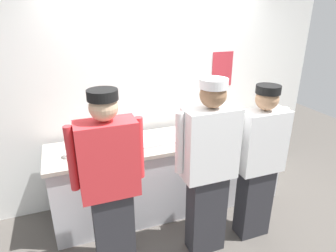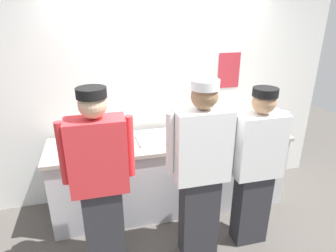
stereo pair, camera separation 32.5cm
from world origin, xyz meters
The scene contains 15 objects.
ground_plane centered at (0.00, 0.00, 0.00)m, with size 9.00×9.00×0.00m, color #514C47.
wall_back centered at (0.00, 0.81, 1.32)m, with size 4.27×0.11×2.65m.
prep_counter centered at (0.00, 0.35, 0.45)m, with size 2.72×0.66×0.91m.
chef_near_left centered at (-0.81, -0.34, 0.92)m, with size 0.62×0.24×1.72m.
chef_center centered at (0.08, -0.41, 0.94)m, with size 0.63×0.24×1.75m.
chef_far_right centered at (0.64, -0.39, 0.87)m, with size 0.60×0.24×1.64m.
plate_stack_front centered at (-0.55, 0.33, 0.94)m, with size 0.22×0.22×0.07m.
mixing_bowl_steel centered at (0.48, 0.33, 0.96)m, with size 0.39×0.39×0.11m, color #B7BABF.
sheet_tray centered at (-0.13, 0.35, 0.92)m, with size 0.50×0.31×0.02m, color #B7BABF.
squeeze_bottle_primary centered at (1.04, 0.33, 0.99)m, with size 0.05×0.05×0.18m.
squeeze_bottle_secondary centered at (0.77, 0.47, 1.00)m, with size 0.05×0.05×0.19m.
ramekin_green_sauce centered at (-0.61, 0.53, 0.93)m, with size 0.08×0.08×0.05m.
ramekin_orange_sauce centered at (0.24, 0.47, 0.93)m, with size 0.08×0.08×0.04m.
ramekin_red_sauce centered at (-1.11, 0.28, 0.93)m, with size 0.11×0.11×0.05m.
deli_cup centered at (0.64, 0.55, 0.95)m, with size 0.09×0.09×0.09m, color white.
Camera 1 is at (-1.08, -2.47, 2.28)m, focal length 31.44 mm.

